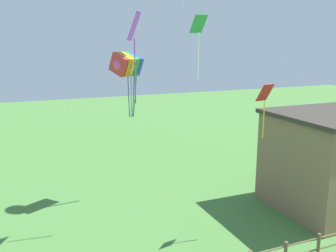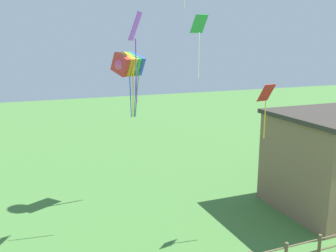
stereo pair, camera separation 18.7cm
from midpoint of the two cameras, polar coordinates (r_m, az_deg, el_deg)
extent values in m
cylinder|color=brown|center=(17.60, 21.62, -16.87)|extent=(0.14, 0.14, 1.29)
ellipsoid|color=#E54C8C|center=(21.35, -6.61, 9.36)|extent=(2.25, 2.05, 1.32)
cube|color=red|center=(20.91, -7.83, 9.26)|extent=(0.88, 1.30, 1.34)
cube|color=orange|center=(21.12, -7.21, 9.31)|extent=(0.88, 1.30, 1.34)
cube|color=yellow|center=(21.35, -6.61, 9.36)|extent=(0.88, 1.30, 1.34)
cube|color=green|center=(21.57, -6.01, 9.40)|extent=(0.88, 1.30, 1.34)
cube|color=blue|center=(21.79, -5.43, 9.44)|extent=(0.88, 1.30, 1.34)
cylinder|color=blue|center=(21.36, -6.26, 4.63)|extent=(0.23, 0.40, 2.57)
cylinder|color=orange|center=(21.42, -5.87, 4.66)|extent=(0.11, 0.42, 2.57)
cylinder|color=blue|center=(21.48, -5.53, 4.69)|extent=(0.11, 0.42, 2.57)
cylinder|color=green|center=(21.55, -5.27, 4.72)|extent=(0.23, 0.40, 2.57)
cube|color=green|center=(15.25, 4.32, 15.26)|extent=(0.64, 0.52, 0.69)
cylinder|color=white|center=(15.24, 4.25, 10.60)|extent=(0.05, 0.05, 1.83)
cube|color=red|center=(17.53, 14.27, 4.95)|extent=(0.76, 0.62, 0.81)
cylinder|color=yellow|center=(17.72, 14.05, 0.96)|extent=(0.05, 0.05, 1.74)
cube|color=purple|center=(17.58, -5.49, 14.90)|extent=(0.89, 1.08, 1.26)
cylinder|color=purple|center=(17.61, -5.36, 8.28)|extent=(0.05, 0.05, 2.99)
camera|label=1|loc=(0.09, -90.38, -0.08)|focal=40.00mm
camera|label=2|loc=(0.09, 89.62, 0.08)|focal=40.00mm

